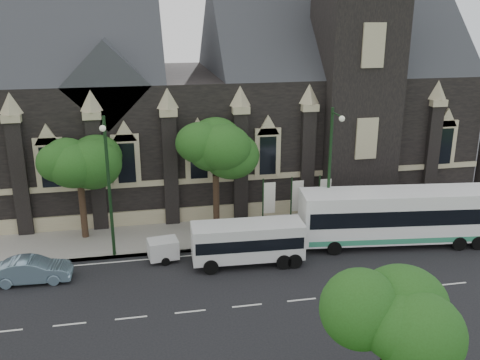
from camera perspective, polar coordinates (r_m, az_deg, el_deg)
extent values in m
plane|color=black|center=(28.43, -5.35, -13.86)|extent=(160.00, 160.00, 0.00)
cube|color=gray|center=(36.79, -6.93, -6.02)|extent=(80.00, 5.00, 0.15)
cube|color=black|center=(45.12, -3.10, 5.22)|extent=(40.00, 15.00, 10.00)
cube|color=#2B2D32|center=(44.24, -19.06, 10.60)|extent=(16.00, 15.00, 15.00)
cube|color=#2B2D32|center=(46.73, 9.29, 11.68)|extent=(20.00, 15.00, 15.00)
cube|color=#2B2D32|center=(39.43, -14.02, 10.24)|extent=(6.00, 6.00, 6.00)
cube|color=black|center=(41.32, 12.10, 9.31)|extent=(5.50, 5.50, 18.00)
cube|color=tan|center=(38.40, -1.44, 0.15)|extent=(40.00, 0.22, 0.40)
cube|color=tan|center=(39.28, -1.41, -3.46)|extent=(40.00, 0.25, 1.20)
cube|color=black|center=(37.54, -4.44, 2.23)|extent=(1.20, 0.12, 2.80)
sphere|color=#234E18|center=(19.72, 15.69, -14.93)|extent=(3.20, 3.20, 3.20)
sphere|color=#234E18|center=(20.11, 16.63, -12.32)|extent=(2.40, 2.40, 2.40)
cylinder|color=black|center=(37.29, -2.56, -2.40)|extent=(0.44, 0.44, 3.96)
sphere|color=#234E18|center=(36.18, -2.64, 3.04)|extent=(3.84, 3.84, 3.84)
sphere|color=#234E18|center=(36.80, -1.71, 4.47)|extent=(2.88, 2.88, 2.88)
cylinder|color=black|center=(37.14, -16.44, -3.24)|extent=(0.44, 0.44, 3.96)
sphere|color=#234E18|center=(36.04, -16.94, 2.09)|extent=(3.68, 3.68, 3.68)
sphere|color=#234E18|center=(36.46, -15.87, 3.49)|extent=(2.76, 2.76, 2.76)
cylinder|color=black|center=(35.23, 9.51, 0.46)|extent=(0.20, 0.20, 9.00)
cylinder|color=black|center=(33.48, 10.36, 6.92)|extent=(0.10, 1.60, 0.10)
sphere|color=silver|center=(32.77, 10.86, 6.47)|extent=(0.36, 0.36, 0.36)
cylinder|color=black|center=(33.13, -13.82, -0.96)|extent=(0.20, 0.20, 9.00)
cylinder|color=black|center=(31.27, -14.44, 5.86)|extent=(0.10, 1.60, 0.10)
sphere|color=silver|center=(30.50, -14.50, 5.37)|extent=(0.36, 0.36, 0.36)
cylinder|color=black|center=(36.45, 2.47, -2.86)|extent=(0.10, 0.10, 4.00)
cube|color=white|center=(36.34, 3.17, -1.92)|extent=(0.80, 0.04, 2.20)
cylinder|color=black|center=(36.94, 5.49, -2.63)|extent=(0.10, 0.10, 4.00)
cube|color=white|center=(36.86, 6.19, -1.71)|extent=(0.80, 0.04, 2.20)
cylinder|color=black|center=(37.54, 8.42, -2.41)|extent=(0.10, 0.10, 4.00)
cube|color=white|center=(37.49, 9.11, -1.50)|extent=(0.80, 0.04, 2.20)
cube|color=white|center=(36.34, 16.47, -3.57)|extent=(12.85, 4.04, 3.23)
cube|color=black|center=(36.26, 16.50, -3.25)|extent=(12.35, 4.02, 1.03)
cube|color=#338C68|center=(36.83, 16.29, -5.48)|extent=(12.35, 4.01, 0.35)
cylinder|color=black|center=(34.49, 10.07, -7.20)|extent=(0.93, 0.38, 0.90)
cylinder|color=black|center=(36.81, 9.05, -5.47)|extent=(0.93, 0.38, 0.90)
cylinder|color=black|center=(37.36, 22.42, -6.32)|extent=(0.93, 0.38, 0.90)
cylinder|color=black|center=(39.52, 20.75, -4.79)|extent=(0.93, 0.38, 0.90)
cylinder|color=black|center=(37.95, 24.13, -6.17)|extent=(0.93, 0.38, 0.90)
cylinder|color=black|center=(40.07, 22.39, -4.68)|extent=(0.93, 0.38, 0.90)
cube|color=silver|center=(32.45, 0.81, -6.48)|extent=(6.83, 2.40, 2.15)
cube|color=black|center=(32.41, 0.82, -6.34)|extent=(6.56, 2.42, 0.73)
cylinder|color=black|center=(31.69, -3.14, -9.30)|extent=(0.91, 0.32, 0.90)
cylinder|color=black|center=(33.58, -3.51, -7.65)|extent=(0.91, 0.32, 0.90)
cylinder|color=black|center=(32.35, 4.70, -8.74)|extent=(0.91, 0.32, 0.90)
cylinder|color=black|center=(34.20, 3.88, -7.16)|extent=(0.91, 0.32, 0.90)
cylinder|color=black|center=(32.50, 5.87, -8.64)|extent=(0.91, 0.32, 0.90)
cylinder|color=black|center=(34.35, 4.99, -7.08)|extent=(0.91, 0.32, 0.90)
cube|color=silver|center=(33.40, -8.24, -7.29)|extent=(1.95, 1.56, 1.17)
cylinder|color=black|center=(33.05, -7.98, -8.64)|extent=(0.52, 0.24, 0.50)
cylinder|color=black|center=(34.24, -8.40, -7.67)|extent=(0.52, 0.24, 0.50)
cylinder|color=black|center=(33.73, -6.25, -7.53)|extent=(1.08, 0.22, 0.08)
imported|color=#6F8CA1|center=(32.94, -21.37, -8.98)|extent=(4.41, 1.64, 1.44)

